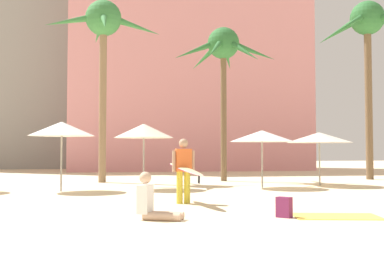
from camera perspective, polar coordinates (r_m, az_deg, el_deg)
The scene contains 13 objects.
hotel_pink at distance 38.16m, azimuth -0.64°, elevation 7.09°, with size 17.03×8.45×15.66m, color pink.
hotel_tower_gray at distance 45.26m, azimuth -16.50°, elevation 11.39°, with size 17.65×8.42×24.53m, color gray.
palm_tree_far_left at distance 22.74m, azimuth -10.10°, elevation 10.98°, with size 5.10×4.99×8.02m.
palm_tree_left at distance 26.24m, azimuth 19.45°, elevation 10.45°, with size 4.76×4.71×8.69m.
palm_tree_center at distance 23.24m, azimuth 3.60°, elevation 8.62°, with size 4.89×4.46×7.05m.
cafe_umbrella_0 at distance 17.45m, azimuth -14.65°, elevation -0.09°, with size 2.22×2.22×2.35m.
cafe_umbrella_2 at distance 17.97m, azimuth -5.52°, elevation -0.33°, with size 2.15×2.15×2.34m.
cafe_umbrella_3 at distance 18.67m, azimuth 7.99°, elevation -0.92°, with size 2.41×2.41×2.13m.
cafe_umbrella_4 at distance 20.30m, azimuth 14.32°, elevation -1.06°, with size 2.58×2.58×2.10m.
beach_towel at distance 10.86m, azimuth 16.15°, elevation -9.67°, with size 1.74×1.06×0.01m, color #F4CC4C.
backpack at distance 10.47m, azimuth 10.50°, elevation -8.92°, with size 0.35×0.35×0.42m.
person_near_right at distance 12.86m, azimuth -0.91°, elevation -4.63°, with size 0.68×2.64×1.68m.
person_mid_center at distance 10.00m, azimuth -4.57°, elevation -8.48°, with size 0.95×0.72×0.94m.
Camera 1 is at (-1.09, -6.25, 1.35)m, focal length 46.72 mm.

